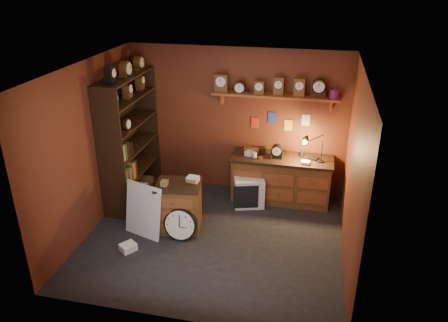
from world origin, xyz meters
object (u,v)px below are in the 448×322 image
workbench (281,176)px  low_cabinet (179,205)px  shelving_unit (128,134)px  big_round_clock (180,225)px

workbench → low_cabinet: workbench is taller
shelving_unit → low_cabinet: size_ratio=2.86×
workbench → big_round_clock: (-1.41, -1.62, -0.21)m
shelving_unit → workbench: bearing=10.4°
workbench → big_round_clock: 2.16m
workbench → low_cabinet: size_ratio=2.00×
workbench → low_cabinet: bearing=-139.1°
workbench → low_cabinet: 2.01m
low_cabinet → big_round_clock: size_ratio=1.67×
low_cabinet → big_round_clock: 0.37m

